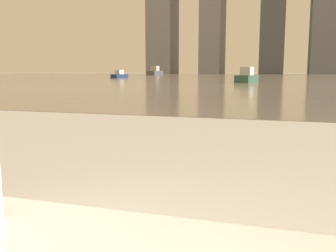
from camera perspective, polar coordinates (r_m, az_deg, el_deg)
The scene contains 5 objects.
harbor_water at distance 61.99m, azimuth 16.84°, elevation 7.20°, with size 180.00×110.00×0.01m.
harbor_boat_0 at distance 48.46m, azimuth -7.40°, elevation 7.69°, with size 1.31×2.82×1.02m.
harbor_boat_2 at distance 30.20m, azimuth 11.92°, elevation 7.33°, with size 1.60×3.32×1.19m.
harbor_boat_5 at distance 78.74m, azimuth -2.00°, elevation 8.22°, with size 1.93×5.20×1.93m.
skyline_tower_1 at distance 121.39m, azimuth 6.88°, elevation 16.80°, with size 6.40×11.63×37.58m.
Camera 1 is at (0.69, 0.02, 0.89)m, focal length 40.00 mm.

